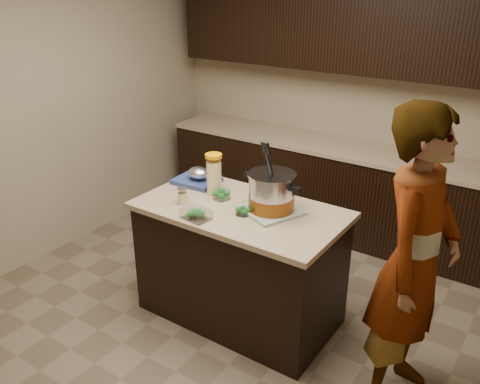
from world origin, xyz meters
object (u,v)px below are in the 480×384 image
at_px(person, 415,263).
at_px(stock_pot, 272,194).
at_px(lemonade_pitcher, 214,175).
at_px(island, 240,263).

bearing_deg(person, stock_pot, 86.27).
distance_m(lemonade_pitcher, person, 1.56).
bearing_deg(stock_pot, person, -2.07).
relative_size(island, lemonade_pitcher, 4.86).
distance_m(stock_pot, lemonade_pitcher, 0.52).
relative_size(lemonade_pitcher, person, 0.16).
bearing_deg(island, lemonade_pitcher, 160.64).
xyz_separation_m(lemonade_pitcher, person, (1.54, -0.18, -0.12)).
bearing_deg(person, island, 90.93).
height_order(island, lemonade_pitcher, lemonade_pitcher).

